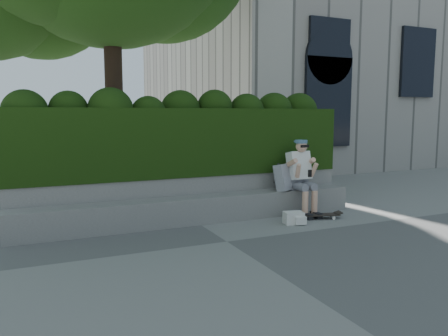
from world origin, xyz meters
name	(u,v)px	position (x,y,z in m)	size (l,w,h in m)	color
ground	(227,242)	(0.00, 0.00, 0.00)	(80.00, 80.00, 0.00)	slate
bench_ledge	(197,210)	(0.00, 1.25, 0.23)	(6.00, 0.45, 0.45)	gray
planter_wall	(187,196)	(0.00, 1.73, 0.38)	(6.00, 0.50, 0.75)	gray
hedge	(183,142)	(0.00, 1.95, 1.35)	(6.00, 1.00, 1.20)	black
person	(301,174)	(1.98, 1.07, 0.75)	(0.40, 0.76, 1.38)	slate
skateboard	(317,215)	(2.03, 0.62, 0.07)	(0.82, 0.41, 0.08)	black
backpack_plaid	(284,177)	(1.66, 1.15, 0.69)	(0.33, 0.18, 0.49)	silver
backpack_ground	(294,218)	(1.46, 0.49, 0.10)	(0.32, 0.22, 0.21)	silver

